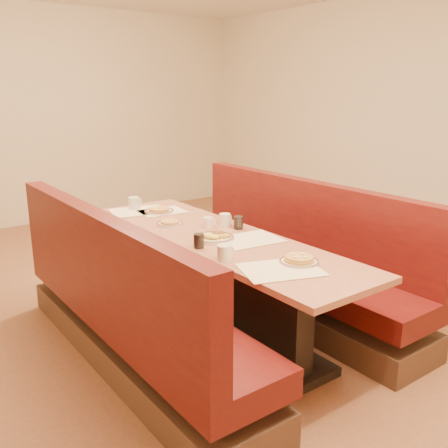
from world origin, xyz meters
TOP-DOWN VIEW (x-y plane):
  - ground at (0.00, 0.00)m, footprint 8.00×8.00m
  - room_envelope at (0.00, 0.00)m, footprint 6.04×8.04m
  - diner_table at (0.00, 0.00)m, footprint 0.70×2.50m
  - booth_left at (-0.73, 0.00)m, footprint 0.55×2.50m
  - booth_right at (0.73, 0.00)m, footprint 0.55×2.50m
  - placemat_near_left at (-0.12, -0.77)m, footprint 0.54×0.47m
  - placemat_near_right at (0.10, -0.21)m, footprint 0.47×0.38m
  - placemat_far_left at (-0.12, 0.99)m, footprint 0.52×0.43m
  - placemat_far_right at (0.03, 0.86)m, footprint 0.40×0.31m
  - pancake_plate at (0.04, -0.75)m, footprint 0.24×0.24m
  - eggs_plate at (-0.08, -0.05)m, footprint 0.27×0.27m
  - extra_plate_mid at (-0.00, 0.85)m, footprint 0.24×0.24m
  - extra_plate_far at (-0.13, 0.46)m, footprint 0.20×0.20m
  - coffee_mug_a at (0.20, 0.19)m, footprint 0.12×0.09m
  - coffee_mug_b at (-0.28, -0.45)m, footprint 0.13×0.09m
  - coffee_mug_c at (0.06, 0.22)m, footprint 0.11×0.07m
  - coffee_mug_d at (-0.10, 1.10)m, footprint 0.13×0.09m
  - soda_tumbler_near at (-0.27, -0.15)m, footprint 0.07×0.07m
  - soda_tumbler_mid at (0.22, 0.06)m, footprint 0.07×0.07m

SIDE VIEW (x-z plane):
  - ground at x=0.00m, z-range 0.00..0.00m
  - booth_left at x=-0.73m, z-range -0.16..0.89m
  - booth_right at x=0.73m, z-range -0.16..0.89m
  - diner_table at x=0.00m, z-range 0.00..0.75m
  - placemat_near_left at x=-0.12m, z-range 0.75..0.76m
  - placemat_near_right at x=0.10m, z-range 0.75..0.76m
  - placemat_far_left at x=-0.12m, z-range 0.75..0.76m
  - placemat_far_right at x=0.03m, z-range 0.75..0.76m
  - extra_plate_far at x=-0.13m, z-range 0.74..0.78m
  - eggs_plate at x=-0.08m, z-range 0.74..0.79m
  - extra_plate_mid at x=0.00m, z-range 0.74..0.79m
  - pancake_plate at x=0.04m, z-range 0.74..0.80m
  - coffee_mug_c at x=0.06m, z-range 0.75..0.83m
  - soda_tumbler_near at x=-0.27m, z-range 0.75..0.84m
  - coffee_mug_a at x=0.20m, z-range 0.75..0.84m
  - soda_tumbler_mid at x=0.22m, z-range 0.75..0.85m
  - coffee_mug_b at x=-0.28m, z-range 0.75..0.85m
  - coffee_mug_d at x=-0.10m, z-range 0.75..0.85m
  - room_envelope at x=0.00m, z-range 0.52..3.34m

